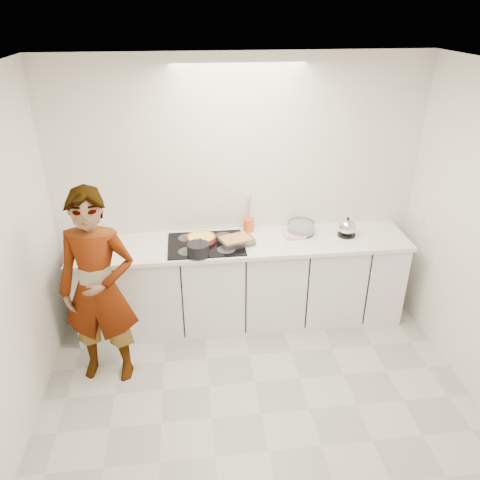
{
  "coord_description": "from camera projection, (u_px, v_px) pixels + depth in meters",
  "views": [
    {
      "loc": [
        -0.49,
        -2.69,
        2.97
      ],
      "look_at": [
        -0.05,
        1.05,
        1.05
      ],
      "focal_mm": 35.0,
      "sensor_mm": 36.0,
      "label": 1
    }
  ],
  "objects": [
    {
      "name": "tea_towel",
      "position": [
        294.0,
        236.0,
        4.58
      ],
      "size": [
        0.21,
        0.15,
        0.03
      ],
      "primitive_type": "cube",
      "rotation": [
        0.0,
        0.0,
        0.05
      ],
      "color": "white",
      "rests_on": "countertop"
    },
    {
      "name": "cook",
      "position": [
        99.0,
        290.0,
        3.82
      ],
      "size": [
        0.69,
        0.5,
        1.75
      ],
      "primitive_type": "imported",
      "rotation": [
        0.0,
        0.0,
        -0.14
      ],
      "color": "white",
      "rests_on": "floor"
    },
    {
      "name": "baking_dish",
      "position": [
        236.0,
        240.0,
        4.42
      ],
      "size": [
        0.37,
        0.32,
        0.06
      ],
      "color": "silver",
      "rests_on": "hob"
    },
    {
      "name": "ceiling",
      "position": [
        271.0,
        76.0,
        2.6
      ],
      "size": [
        3.6,
        3.2,
        0.0
      ],
      "primitive_type": "cube",
      "color": "white",
      "rests_on": "wall_back"
    },
    {
      "name": "mixing_bowl",
      "position": [
        301.0,
        228.0,
        4.64
      ],
      "size": [
        0.29,
        0.29,
        0.12
      ],
      "color": "silver",
      "rests_on": "countertop"
    },
    {
      "name": "kettle",
      "position": [
        347.0,
        228.0,
        4.58
      ],
      "size": [
        0.2,
        0.2,
        0.2
      ],
      "color": "black",
      "rests_on": "countertop"
    },
    {
      "name": "floor",
      "position": [
        261.0,
        414.0,
        3.78
      ],
      "size": [
        3.6,
        3.2,
        0.0
      ],
      "primitive_type": "cube",
      "color": "#B8B8AF",
      "rests_on": "ground"
    },
    {
      "name": "saucepan",
      "position": [
        198.0,
        249.0,
        4.21
      ],
      "size": [
        0.21,
        0.21,
        0.19
      ],
      "color": "black",
      "rests_on": "hob"
    },
    {
      "name": "countertop",
      "position": [
        242.0,
        244.0,
        4.51
      ],
      "size": [
        3.24,
        0.64,
        0.04
      ],
      "primitive_type": "cube",
      "color": "white",
      "rests_on": "base_cabinets"
    },
    {
      "name": "wall_back",
      "position": [
        239.0,
        192.0,
        4.6
      ],
      "size": [
        3.6,
        0.0,
        2.6
      ],
      "primitive_type": "cube",
      "color": "white",
      "rests_on": "ground"
    },
    {
      "name": "hob",
      "position": [
        206.0,
        244.0,
        4.44
      ],
      "size": [
        0.72,
        0.54,
        0.01
      ],
      "primitive_type": "cube",
      "color": "black",
      "rests_on": "countertop"
    },
    {
      "name": "base_cabinets",
      "position": [
        242.0,
        284.0,
        4.71
      ],
      "size": [
        3.2,
        0.58,
        0.87
      ],
      "primitive_type": "cube",
      "color": "white",
      "rests_on": "floor"
    },
    {
      "name": "utensil_crock",
      "position": [
        249.0,
        225.0,
        4.68
      ],
      "size": [
        0.13,
        0.13,
        0.13
      ],
      "primitive_type": "cylinder",
      "rotation": [
        0.0,
        0.0,
        0.28
      ],
      "color": "#EB541C",
      "rests_on": "countertop"
    },
    {
      "name": "tart_dish",
      "position": [
        201.0,
        238.0,
        4.48
      ],
      "size": [
        0.29,
        0.29,
        0.05
      ],
      "color": "#A63623",
      "rests_on": "hob"
    }
  ]
}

